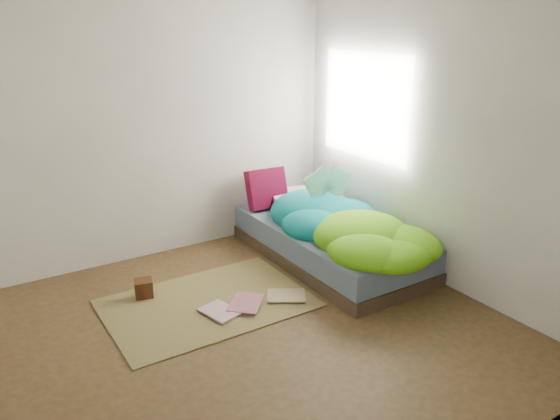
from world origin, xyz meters
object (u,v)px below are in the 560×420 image
(open_book, at_px, (329,173))
(pillow_magenta, at_px, (267,189))
(wooden_box, at_px, (144,288))
(floor_book_b, at_px, (231,302))
(bed, at_px, (330,243))
(floor_book_a, at_px, (209,317))

(open_book, bearing_deg, pillow_magenta, 123.26)
(pillow_magenta, distance_m, wooden_box, 1.70)
(floor_book_b, bearing_deg, bed, 57.15)
(wooden_box, distance_m, floor_book_b, 0.75)
(wooden_box, bearing_deg, floor_book_b, -42.82)
(open_book, relative_size, floor_book_b, 1.27)
(open_book, xyz_separation_m, wooden_box, (-1.86, 0.05, -0.72))
(open_book, relative_size, wooden_box, 2.92)
(bed, xyz_separation_m, open_book, (0.10, 0.17, 0.64))
(bed, height_order, wooden_box, bed)
(open_book, bearing_deg, floor_book_a, -154.79)
(bed, bearing_deg, pillow_magenta, 106.46)
(bed, height_order, open_book, open_book)
(bed, relative_size, floor_book_b, 6.08)
(bed, distance_m, floor_book_a, 1.53)
(bed, xyz_separation_m, floor_book_b, (-1.22, -0.29, -0.14))
(bed, relative_size, floor_book_a, 6.52)
(pillow_magenta, height_order, wooden_box, pillow_magenta)
(wooden_box, height_order, floor_book_b, wooden_box)
(pillow_magenta, bearing_deg, open_book, -57.71)
(wooden_box, distance_m, floor_book_a, 0.69)
(bed, bearing_deg, open_book, 60.74)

